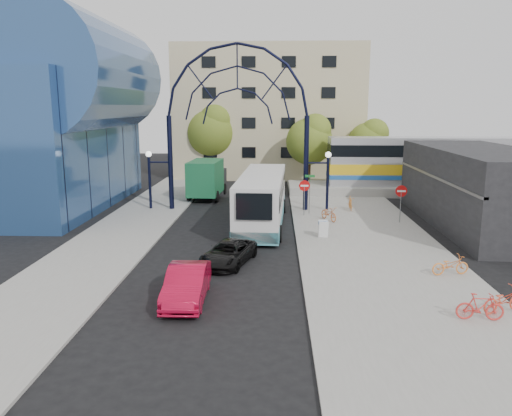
{
  "coord_description": "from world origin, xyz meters",
  "views": [
    {
      "loc": [
        2.79,
        -22.45,
        7.63
      ],
      "look_at": [
        1.65,
        6.0,
        1.83
      ],
      "focal_mm": 35.0,
      "sensor_mm": 36.0,
      "label": 1
    }
  ],
  "objects_px": {
    "tree_north_a": "(311,139)",
    "tree_north_b": "(212,130)",
    "tree_north_c": "(370,141)",
    "bike_near_a": "(329,213)",
    "street_name_sign": "(310,186)",
    "gateway_arch": "(237,93)",
    "bike_far_c": "(504,300)",
    "black_suv": "(228,253)",
    "stop_sign": "(304,189)",
    "train_car": "(472,161)",
    "bike_near_b": "(350,203)",
    "sandwich_board": "(323,227)",
    "green_truck": "(207,179)",
    "bike_far_b": "(480,307)",
    "city_bus": "(262,198)",
    "do_not_enter_sign": "(401,195)",
    "red_sedan": "(187,284)",
    "bike_far_a": "(450,265)"
  },
  "relations": [
    {
      "from": "train_car",
      "to": "bike_far_b",
      "type": "height_order",
      "value": "train_car"
    },
    {
      "from": "bike_near_a",
      "to": "train_car",
      "type": "bearing_deg",
      "value": 14.73
    },
    {
      "from": "tree_north_a",
      "to": "train_car",
      "type": "bearing_deg",
      "value": -15.8
    },
    {
      "from": "city_bus",
      "to": "do_not_enter_sign",
      "type": "bearing_deg",
      "value": 4.37
    },
    {
      "from": "gateway_arch",
      "to": "bike_near_b",
      "type": "relative_size",
      "value": 8.39
    },
    {
      "from": "bike_far_c",
      "to": "green_truck",
      "type": "bearing_deg",
      "value": 9.03
    },
    {
      "from": "green_truck",
      "to": "train_car",
      "type": "bearing_deg",
      "value": 10.08
    },
    {
      "from": "green_truck",
      "to": "bike_far_a",
      "type": "xyz_separation_m",
      "value": [
        13.75,
        -19.75,
        -1.05
      ]
    },
    {
      "from": "sandwich_board",
      "to": "bike_far_a",
      "type": "relative_size",
      "value": 0.57
    },
    {
      "from": "street_name_sign",
      "to": "tree_north_c",
      "type": "xyz_separation_m",
      "value": [
        6.92,
        15.33,
        2.15
      ]
    },
    {
      "from": "tree_north_a",
      "to": "tree_north_b",
      "type": "xyz_separation_m",
      "value": [
        -10.0,
        4.0,
        0.66
      ]
    },
    {
      "from": "stop_sign",
      "to": "sandwich_board",
      "type": "bearing_deg",
      "value": -82.43
    },
    {
      "from": "gateway_arch",
      "to": "tree_north_a",
      "type": "distance_m",
      "value": 13.98
    },
    {
      "from": "green_truck",
      "to": "black_suv",
      "type": "relative_size",
      "value": 1.6
    },
    {
      "from": "gateway_arch",
      "to": "street_name_sign",
      "type": "height_order",
      "value": "gateway_arch"
    },
    {
      "from": "tree_north_a",
      "to": "city_bus",
      "type": "height_order",
      "value": "tree_north_a"
    },
    {
      "from": "tree_north_c",
      "to": "bike_near_a",
      "type": "relative_size",
      "value": 3.61
    },
    {
      "from": "gateway_arch",
      "to": "bike_far_c",
      "type": "xyz_separation_m",
      "value": [
        11.28,
        -18.67,
        -7.95
      ]
    },
    {
      "from": "do_not_enter_sign",
      "to": "green_truck",
      "type": "height_order",
      "value": "green_truck"
    },
    {
      "from": "stop_sign",
      "to": "tree_north_b",
      "type": "relative_size",
      "value": 0.31
    },
    {
      "from": "street_name_sign",
      "to": "bike_near_a",
      "type": "distance_m",
      "value": 2.9
    },
    {
      "from": "train_car",
      "to": "bike_near_b",
      "type": "bearing_deg",
      "value": -145.58
    },
    {
      "from": "stop_sign",
      "to": "tree_north_a",
      "type": "height_order",
      "value": "tree_north_a"
    },
    {
      "from": "tree_north_c",
      "to": "city_bus",
      "type": "distance_m",
      "value": 21.05
    },
    {
      "from": "bike_near_a",
      "to": "bike_far_c",
      "type": "xyz_separation_m",
      "value": [
        4.9,
        -15.11,
        0.01
      ]
    },
    {
      "from": "red_sedan",
      "to": "tree_north_c",
      "type": "bearing_deg",
      "value": 66.6
    },
    {
      "from": "train_car",
      "to": "tree_north_a",
      "type": "bearing_deg",
      "value": 164.2
    },
    {
      "from": "train_car",
      "to": "bike_far_c",
      "type": "xyz_separation_m",
      "value": [
        -8.72,
        -26.67,
        -2.3
      ]
    },
    {
      "from": "sandwich_board",
      "to": "tree_north_b",
      "type": "distance_m",
      "value": 26.15
    },
    {
      "from": "sandwich_board",
      "to": "city_bus",
      "type": "relative_size",
      "value": 0.08
    },
    {
      "from": "stop_sign",
      "to": "green_truck",
      "type": "bearing_deg",
      "value": 137.0
    },
    {
      "from": "train_car",
      "to": "green_truck",
      "type": "xyz_separation_m",
      "value": [
        -23.01,
        -2.72,
        -1.28
      ]
    },
    {
      "from": "street_name_sign",
      "to": "bike_far_a",
      "type": "xyz_separation_m",
      "value": [
        5.55,
        -13.07,
        -1.55
      ]
    },
    {
      "from": "bike_far_c",
      "to": "bike_near_b",
      "type": "bearing_deg",
      "value": -12.79
    },
    {
      "from": "bike_near_b",
      "to": "bike_far_b",
      "type": "height_order",
      "value": "bike_far_b"
    },
    {
      "from": "black_suv",
      "to": "stop_sign",
      "type": "bearing_deg",
      "value": 84.13
    },
    {
      "from": "gateway_arch",
      "to": "tree_north_a",
      "type": "bearing_deg",
      "value": 62.83
    },
    {
      "from": "green_truck",
      "to": "bike_far_b",
      "type": "distance_m",
      "value": 28.0
    },
    {
      "from": "stop_sign",
      "to": "green_truck",
      "type": "xyz_separation_m",
      "value": [
        -7.81,
        7.28,
        -0.37
      ]
    },
    {
      "from": "do_not_enter_sign",
      "to": "city_bus",
      "type": "distance_m",
      "value": 9.1
    },
    {
      "from": "sandwich_board",
      "to": "green_truck",
      "type": "bearing_deg",
      "value": 122.9
    },
    {
      "from": "city_bus",
      "to": "street_name_sign",
      "type": "bearing_deg",
      "value": 43.89
    },
    {
      "from": "gateway_arch",
      "to": "train_car",
      "type": "relative_size",
      "value": 0.54
    },
    {
      "from": "red_sedan",
      "to": "street_name_sign",
      "type": "bearing_deg",
      "value": 68.77
    },
    {
      "from": "bike_near_a",
      "to": "bike_far_a",
      "type": "xyz_separation_m",
      "value": [
        4.37,
        -10.91,
        -0.02
      ]
    },
    {
      "from": "bike_far_b",
      "to": "do_not_enter_sign",
      "type": "bearing_deg",
      "value": 0.56
    },
    {
      "from": "tree_north_c",
      "to": "bike_far_b",
      "type": "bearing_deg",
      "value": -93.43
    },
    {
      "from": "tree_north_c",
      "to": "red_sedan",
      "type": "height_order",
      "value": "tree_north_c"
    },
    {
      "from": "bike_near_a",
      "to": "city_bus",
      "type": "bearing_deg",
      "value": 163.77
    },
    {
      "from": "stop_sign",
      "to": "sandwich_board",
      "type": "xyz_separation_m",
      "value": [
        0.8,
        -6.02,
        -1.25
      ]
    }
  ]
}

